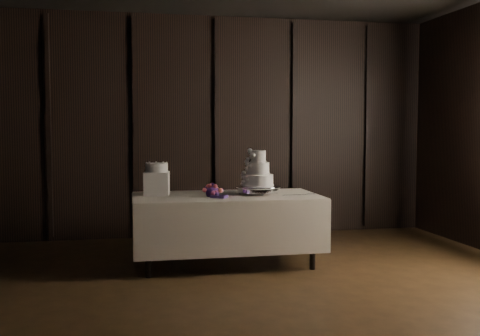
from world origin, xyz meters
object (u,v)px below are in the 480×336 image
(box_pedestal, at_px, (157,184))
(small_cake, at_px, (157,167))
(display_table, at_px, (226,227))
(cake_stand, at_px, (258,190))
(bouquet, at_px, (213,191))
(wedding_cake, at_px, (256,172))

(box_pedestal, xyz_separation_m, small_cake, (0.00, 0.00, 0.17))
(display_table, xyz_separation_m, cake_stand, (0.35, -0.02, 0.39))
(bouquet, distance_m, box_pedestal, 0.62)
(wedding_cake, bearing_deg, display_table, 157.57)
(wedding_cake, xyz_separation_m, bouquet, (-0.49, -0.08, -0.19))
(cake_stand, distance_m, small_cake, 1.12)
(display_table, distance_m, cake_stand, 0.52)
(display_table, relative_size, small_cake, 8.33)
(bouquet, xyz_separation_m, small_cake, (-0.57, 0.25, 0.24))
(display_table, xyz_separation_m, box_pedestal, (-0.73, 0.14, 0.47))
(cake_stand, relative_size, bouquet, 1.32)
(box_pedestal, bearing_deg, display_table, -10.86)
(bouquet, distance_m, small_cake, 0.67)
(bouquet, bearing_deg, cake_stand, 10.69)
(wedding_cake, bearing_deg, bouquet, 172.64)
(wedding_cake, xyz_separation_m, small_cake, (-1.05, 0.17, 0.05))
(box_pedestal, bearing_deg, bouquet, -24.09)
(box_pedestal, height_order, small_cake, small_cake)
(bouquet, height_order, small_cake, small_cake)
(bouquet, relative_size, box_pedestal, 1.41)
(cake_stand, xyz_separation_m, wedding_cake, (-0.03, -0.02, 0.20))
(wedding_cake, distance_m, small_cake, 1.07)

